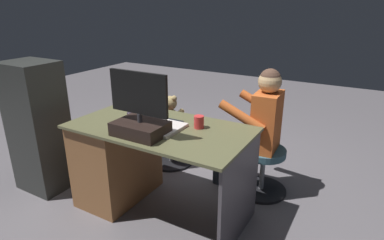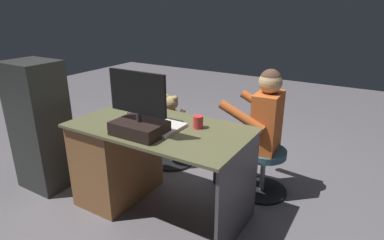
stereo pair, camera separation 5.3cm
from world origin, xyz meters
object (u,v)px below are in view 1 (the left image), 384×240
object	(u,v)px
computer_mouse	(131,113)
desk	(126,157)
monitor	(140,118)
person	(257,122)
cup	(199,122)
office_chair_teddy	(171,142)
keyboard	(157,120)
tv_remote	(136,121)
visitor_chair	(263,166)
teddy_bear	(171,112)

from	to	relation	value
computer_mouse	desk	bearing A→B (deg)	88.89
monitor	person	world-z (taller)	monitor
desk	monitor	world-z (taller)	monitor
desk	cup	distance (m)	0.76
desk	office_chair_teddy	bearing A→B (deg)	-86.73
desk	monitor	distance (m)	0.62
desk	person	distance (m)	1.16
keyboard	tv_remote	bearing A→B (deg)	36.40
keyboard	office_chair_teddy	world-z (taller)	keyboard
computer_mouse	visitor_chair	world-z (taller)	computer_mouse
computer_mouse	keyboard	bearing A→B (deg)	174.33
desk	cup	xyz separation A→B (m)	(-0.64, -0.12, 0.40)
monitor	visitor_chair	distance (m)	1.25
tv_remote	computer_mouse	bearing A→B (deg)	-64.76
cup	teddy_bear	bearing A→B (deg)	-43.07
teddy_bear	person	bearing A→B (deg)	175.95
cup	office_chair_teddy	bearing A→B (deg)	-42.56
teddy_bear	visitor_chair	xyz separation A→B (m)	(-1.02, 0.07, -0.32)
monitor	office_chair_teddy	world-z (taller)	monitor
cup	person	world-z (taller)	person
keyboard	teddy_bear	xyz separation A→B (m)	(0.32, -0.68, -0.18)
keyboard	tv_remote	xyz separation A→B (m)	(0.13, 0.09, -0.00)
keyboard	office_chair_teddy	xyz separation A→B (m)	(0.32, -0.67, -0.51)
office_chair_teddy	cup	bearing A→B (deg)	137.44
teddy_bear	person	size ratio (longest dim) A/B	0.29
computer_mouse	visitor_chair	size ratio (longest dim) A/B	0.21
desk	tv_remote	bearing A→B (deg)	174.25
desk	tv_remote	distance (m)	0.39
desk	office_chair_teddy	world-z (taller)	desk
desk	person	bearing A→B (deg)	-142.28
keyboard	cup	xyz separation A→B (m)	(-0.36, -0.04, 0.04)
monitor	teddy_bear	bearing A→B (deg)	-68.03
monitor	keyboard	bearing A→B (deg)	-77.14
computer_mouse	teddy_bear	world-z (taller)	computer_mouse
desk	keyboard	bearing A→B (deg)	-164.12
monitor	person	bearing A→B (deg)	-121.79
cup	tv_remote	bearing A→B (deg)	15.82
cup	tv_remote	size ratio (longest dim) A/B	0.63
office_chair_teddy	teddy_bear	xyz separation A→B (m)	(0.00, -0.01, 0.33)
desk	computer_mouse	distance (m)	0.38
computer_mouse	office_chair_teddy	world-z (taller)	computer_mouse
keyboard	person	world-z (taller)	person
monitor	office_chair_teddy	distance (m)	1.19
keyboard	teddy_bear	world-z (taller)	keyboard
cup	person	xyz separation A→B (m)	(-0.26, -0.57, -0.13)
monitor	office_chair_teddy	bearing A→B (deg)	-67.79
visitor_chair	person	distance (m)	0.42
teddy_bear	visitor_chair	distance (m)	1.08
person	keyboard	bearing A→B (deg)	44.89
visitor_chair	person	bearing A→B (deg)	-3.37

